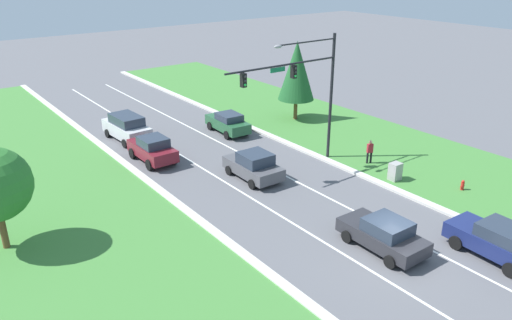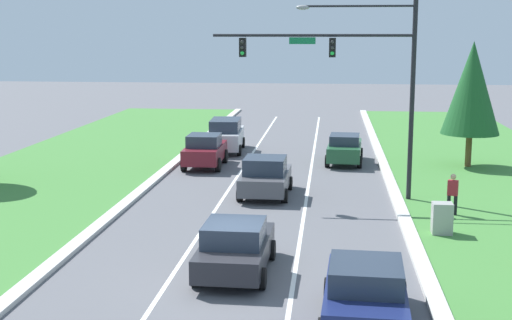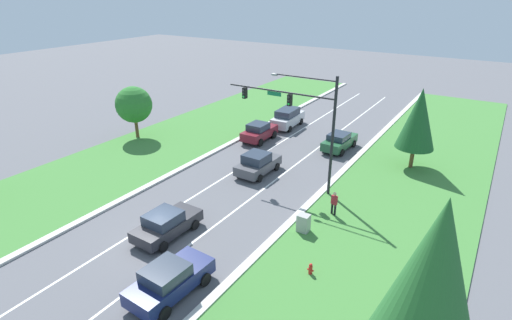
# 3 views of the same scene
# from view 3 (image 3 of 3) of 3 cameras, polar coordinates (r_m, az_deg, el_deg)

# --- Properties ---
(ground_plane) EXTENTS (160.00, 160.00, 0.00)m
(ground_plane) POSITION_cam_3_polar(r_m,az_deg,el_deg) (24.56, -13.73, -11.14)
(ground_plane) COLOR #5B5B60
(curb_strip_right) EXTENTS (0.50, 90.00, 0.15)m
(curb_strip_right) POSITION_cam_3_polar(r_m,az_deg,el_deg) (21.45, -2.64, -15.93)
(curb_strip_right) COLOR beige
(curb_strip_right) RESTS_ON ground_plane
(curb_strip_left) EXTENTS (0.50, 90.00, 0.15)m
(curb_strip_left) POSITION_cam_3_polar(r_m,az_deg,el_deg) (28.39, -21.86, -7.02)
(curb_strip_left) COLOR beige
(curb_strip_left) RESTS_ON ground_plane
(grass_verge_right) EXTENTS (10.00, 90.00, 0.08)m
(grass_verge_right) POSITION_cam_3_polar(r_m,az_deg,el_deg) (19.68, 10.93, -20.97)
(grass_verge_right) COLOR #427F38
(grass_verge_right) RESTS_ON ground_plane
(grass_verge_left) EXTENTS (10.00, 90.00, 0.08)m
(grass_verge_left) POSITION_cam_3_polar(r_m,az_deg,el_deg) (32.48, -27.44, -4.20)
(grass_verge_left) COLOR #427F38
(grass_verge_left) RESTS_ON ground_plane
(lane_stripe_inner_left) EXTENTS (0.14, 81.00, 0.01)m
(lane_stripe_inner_left) POSITION_cam_3_polar(r_m,az_deg,el_deg) (25.72, -16.59, -9.76)
(lane_stripe_inner_left) COLOR white
(lane_stripe_inner_left) RESTS_ON ground_plane
(lane_stripe_inner_right) EXTENTS (0.14, 81.00, 0.01)m
(lane_stripe_inner_right) POSITION_cam_3_polar(r_m,az_deg,el_deg) (23.48, -10.56, -12.62)
(lane_stripe_inner_right) COLOR white
(lane_stripe_inner_right) RESTS_ON ground_plane
(traffic_signal_mast) EXTENTS (8.46, 0.41, 8.49)m
(traffic_signal_mast) POSITION_cam_3_polar(r_m,az_deg,el_deg) (27.91, 6.59, 6.61)
(traffic_signal_mast) COLOR black
(traffic_signal_mast) RESTS_ON ground_plane
(charcoal_sedan) EXTENTS (2.17, 4.35, 1.61)m
(charcoal_sedan) POSITION_cam_3_polar(r_m,az_deg,el_deg) (24.51, -12.67, -8.87)
(charcoal_sedan) COLOR #28282D
(charcoal_sedan) RESTS_ON ground_plane
(forest_sedan) EXTENTS (2.13, 4.39, 1.61)m
(forest_sedan) POSITION_cam_3_polar(r_m,az_deg,el_deg) (37.01, 11.82, 2.65)
(forest_sedan) COLOR #235633
(forest_sedan) RESTS_ON ground_plane
(silver_suv) EXTENTS (2.26, 4.82, 1.97)m
(silver_suv) POSITION_cam_3_polar(r_m,az_deg,el_deg) (42.42, 4.54, 6.05)
(silver_suv) COLOR silver
(silver_suv) RESTS_ON ground_plane
(graphite_sedan) EXTENTS (2.22, 4.18, 1.74)m
(graphite_sedan) POSITION_cam_3_polar(r_m,az_deg,el_deg) (31.57, 0.25, -0.49)
(graphite_sedan) COLOR #4C4C51
(graphite_sedan) RESTS_ON ground_plane
(navy_sedan) EXTENTS (2.27, 4.46, 1.69)m
(navy_sedan) POSITION_cam_3_polar(r_m,az_deg,el_deg) (20.30, -12.25, -16.37)
(navy_sedan) COLOR navy
(navy_sedan) RESTS_ON ground_plane
(burgundy_sedan) EXTENTS (2.06, 4.21, 1.78)m
(burgundy_sedan) POSITION_cam_3_polar(r_m,az_deg,el_deg) (38.42, 0.45, 4.07)
(burgundy_sedan) COLOR maroon
(burgundy_sedan) RESTS_ON ground_plane
(utility_cabinet) EXTENTS (0.70, 0.60, 1.19)m
(utility_cabinet) POSITION_cam_3_polar(r_m,az_deg,el_deg) (24.49, 6.80, -9.00)
(utility_cabinet) COLOR #9E9E99
(utility_cabinet) RESTS_ON ground_plane
(pedestrian) EXTENTS (0.43, 0.34, 1.69)m
(pedestrian) POSITION_cam_3_polar(r_m,az_deg,el_deg) (26.28, 11.09, -6.01)
(pedestrian) COLOR black
(pedestrian) RESTS_ON ground_plane
(fire_hydrant) EXTENTS (0.34, 0.20, 0.70)m
(fire_hydrant) POSITION_cam_3_polar(r_m,az_deg,el_deg) (21.46, 7.79, -15.22)
(fire_hydrant) COLOR red
(fire_hydrant) RESTS_ON ground_plane
(conifer_far_right_tree) EXTENTS (3.02, 3.02, 6.65)m
(conifer_far_right_tree) POSITION_cam_3_polar(r_m,az_deg,el_deg) (33.81, 22.19, 5.48)
(conifer_far_right_tree) COLOR brown
(conifer_far_right_tree) RESTS_ON ground_plane
(oak_far_left_tree) EXTENTS (3.46, 3.46, 5.10)m
(oak_far_left_tree) POSITION_cam_3_polar(r_m,az_deg,el_deg) (40.13, -17.06, 7.56)
(oak_far_left_tree) COLOR brown
(oak_far_left_tree) RESTS_ON ground_plane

